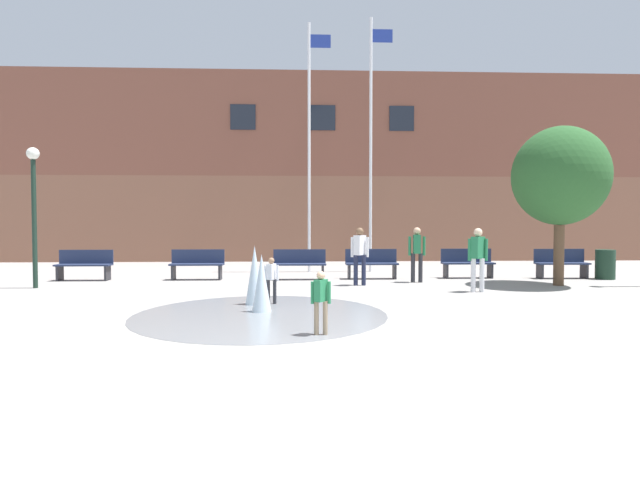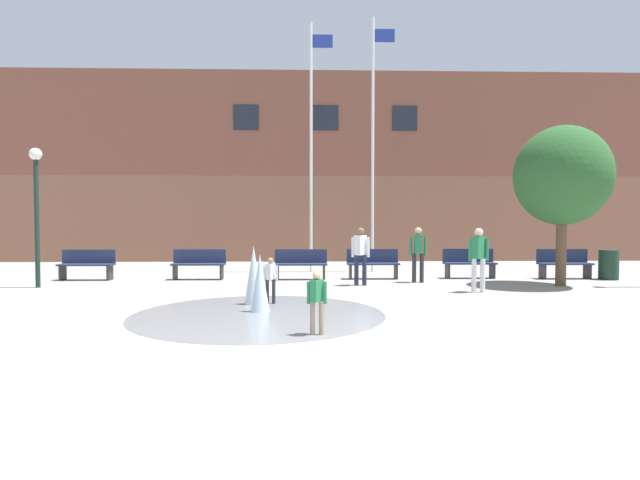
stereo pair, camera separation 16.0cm
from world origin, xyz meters
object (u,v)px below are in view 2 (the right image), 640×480
park_bench_under_left_flagpole (199,264)px  teen_by_trashcan (479,255)px  park_bench_under_right_flagpole (373,263)px  adult_in_red (418,250)px  park_bench_far_left (87,264)px  flagpole_right (374,138)px  child_in_fountain (270,277)px  street_tree_near_building (562,176)px  park_bench_far_right (564,263)px  park_bench_near_trashcan (469,263)px  lamp_post_left_lane (36,196)px  adult_near_bench (360,252)px  trash_can (609,265)px  park_bench_center (301,264)px  child_with_pink_shirt (317,298)px  flagpole_left (312,141)px

park_bench_under_left_flagpole → teen_by_trashcan: (7.53, -3.02, 0.45)m
park_bench_under_right_flagpole → adult_in_red: adult_in_red is taller
park_bench_far_left → flagpole_right: flagpole_right is taller
child_in_fountain → street_tree_near_building: bearing=-44.5°
park_bench_under_left_flagpole → park_bench_far_right: same height
park_bench_far_left → adult_in_red: 9.87m
park_bench_near_trashcan → adult_in_red: (-1.86, -1.09, 0.45)m
lamp_post_left_lane → park_bench_under_right_flagpole: bearing=11.2°
park_bench_near_trashcan → park_bench_under_left_flagpole: bearing=-179.2°
adult_near_bench → trash_can: (7.70, 1.22, -0.48)m
park_bench_center → park_bench_under_right_flagpole: size_ratio=1.00×
park_bench_under_right_flagpole → park_bench_near_trashcan: (3.02, 0.09, 0.00)m
park_bench_far_right → park_bench_center: bearing=179.8°
street_tree_near_building → child_with_pink_shirt: bearing=-139.6°
child_in_fountain → flagpole_right: bearing=1.1°
park_bench_under_left_flagpole → street_tree_near_building: street_tree_near_building is taller
adult_in_red → street_tree_near_building: size_ratio=0.37×
adult_near_bench → lamp_post_left_lane: size_ratio=0.43×
adult_near_bench → child_in_fountain: (-2.25, -3.05, -0.35)m
flagpole_left → lamp_post_left_lane: bearing=-151.3°
park_bench_under_left_flagpole → lamp_post_left_lane: 4.70m
park_bench_far_right → trash_can: 1.27m
park_bench_center → adult_near_bench: 2.29m
park_bench_under_right_flagpole → adult_near_bench: size_ratio=1.01×
adult_in_red → child_in_fountain: bearing=-39.3°
park_bench_far_right → lamp_post_left_lane: bearing=-173.6°
park_bench_near_trashcan → adult_near_bench: 4.00m
park_bench_far_left → trash_can: park_bench_far_left is taller
adult_in_red → flagpole_right: flagpole_right is taller
park_bench_far_left → street_tree_near_building: bearing=-7.5°
child_with_pink_shirt → teen_by_trashcan: (4.11, 4.59, 0.35)m
park_bench_under_left_flagpole → child_with_pink_shirt: bearing=-65.8°
park_bench_near_trashcan → street_tree_near_building: size_ratio=0.37×
child_in_fountain → flagpole_right: size_ratio=0.11×
park_bench_far_right → adult_in_red: 4.83m
flagpole_left → park_bench_near_trashcan: bearing=-23.4°
park_bench_under_right_flagpole → adult_near_bench: (-0.56, -1.62, 0.45)m
adult_in_red → lamp_post_left_lane: lamp_post_left_lane is taller
teen_by_trashcan → flagpole_left: bearing=-91.5°
child_in_fountain → street_tree_near_building: 8.56m
adult_near_bench → flagpole_right: size_ratio=0.18×
park_bench_under_left_flagpole → park_bench_near_trashcan: same height
park_bench_under_right_flagpole → adult_near_bench: 1.78m
child_in_fountain → teen_by_trashcan: 5.29m
park_bench_far_left → park_bench_far_right: (14.55, -0.05, 0.00)m
adult_in_red → teen_by_trashcan: size_ratio=1.00×
park_bench_far_left → adult_near_bench: (8.09, -1.54, 0.45)m
park_bench_under_right_flagpole → child_in_fountain: child_in_fountain is taller
park_bench_under_right_flagpole → flagpole_left: (-1.85, 2.20, 4.08)m
child_in_fountain → teen_by_trashcan: size_ratio=0.62×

